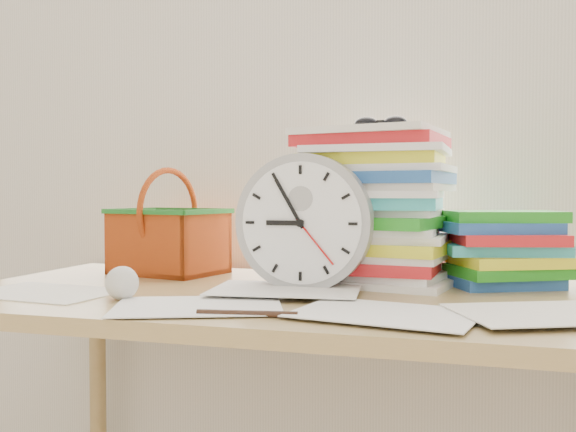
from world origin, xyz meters
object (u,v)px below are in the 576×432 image
(desk, at_px, (298,330))
(clock, at_px, (304,222))
(book_stack, at_px, (504,249))
(paper_stack, at_px, (375,207))
(basket, at_px, (169,222))

(desk, xyz_separation_m, clock, (0.01, 0.03, 0.21))
(desk, height_order, book_stack, book_stack)
(paper_stack, relative_size, clock, 1.21)
(clock, distance_m, basket, 0.43)
(desk, bearing_deg, basket, 152.07)
(desk, relative_size, paper_stack, 4.17)
(desk, xyz_separation_m, basket, (-0.38, 0.20, 0.20))
(book_stack, bearing_deg, paper_stack, -173.47)
(paper_stack, xyz_separation_m, basket, (-0.51, 0.03, -0.04))
(paper_stack, height_order, clock, paper_stack)
(clock, xyz_separation_m, book_stack, (0.39, 0.18, -0.06))
(paper_stack, bearing_deg, basket, 176.59)
(clock, bearing_deg, basket, 155.69)
(clock, distance_m, book_stack, 0.43)
(desk, bearing_deg, clock, 75.92)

